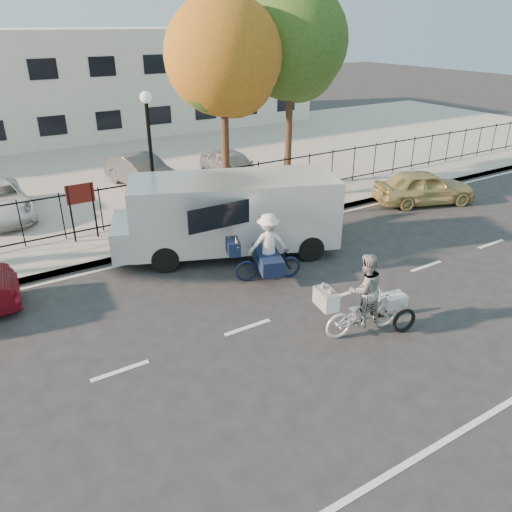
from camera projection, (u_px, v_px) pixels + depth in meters
ground at (248, 327)px, 11.49m from camera, size 120.00×120.00×0.00m
road_markings at (248, 327)px, 11.49m from camera, size 60.00×9.52×0.01m
curb at (163, 248)px, 15.34m from camera, size 60.00×0.10×0.15m
sidewalk at (151, 236)px, 16.14m from camera, size 60.00×2.20×0.15m
parking_lot at (81, 172)px, 22.98m from camera, size 60.00×15.60×0.15m
iron_fence at (137, 203)px, 16.64m from camera, size 58.00×0.06×1.50m
building at (30, 84)px, 29.41m from camera, size 34.00×10.00×6.00m
lamppost at (149, 137)px, 15.62m from camera, size 0.36×0.36×4.33m
street_sign at (81, 201)px, 15.23m from camera, size 0.85×0.06×1.80m
zebra_trike at (364, 303)px, 11.02m from camera, size 2.27×1.08×1.94m
unicorn_bike at (312, 226)px, 15.04m from camera, size 2.12×1.48×2.14m
bull_bike at (267, 254)px, 13.34m from camera, size 2.09×1.48×1.89m
white_van at (231, 213)px, 14.67m from camera, size 7.09×4.25×2.32m
gold_sedan at (424, 187)px, 19.04m from camera, size 4.09×2.72×1.29m
lot_car_c at (142, 171)px, 20.53m from camera, size 2.18×4.12×1.29m
lot_car_d at (232, 166)px, 21.23m from camera, size 1.57×3.82×1.30m
tree_mid at (226, 62)px, 16.99m from camera, size 4.00×4.00×7.34m
tree_east at (293, 47)px, 18.82m from camera, size 4.28×4.28×7.84m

